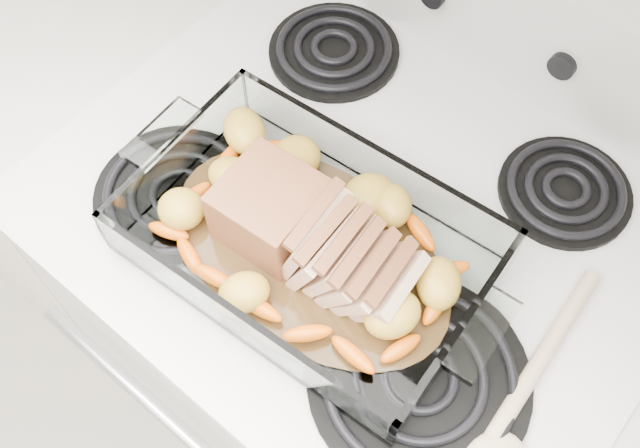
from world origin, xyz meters
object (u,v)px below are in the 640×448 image
Objects in this scene: electric_range at (356,327)px; baking_dish at (309,247)px; counter_left at (112,146)px; pork_roast at (299,228)px.

baking_dish is (-0.00, -0.12, 0.48)m from electric_range.
electric_range is 0.67m from counter_left.
pork_roast reaches higher than baking_dish.
electric_range is at bearing 0.10° from counter_left.
pork_roast is at bearing -10.48° from counter_left.
baking_dish is at bearing -90.73° from electric_range.
electric_range is 0.53m from pork_roast.
counter_left is at bearing -179.90° from electric_range.
counter_left is at bearing 165.97° from baking_dish.
pork_roast is (-0.01, -0.00, 0.03)m from baking_dish.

